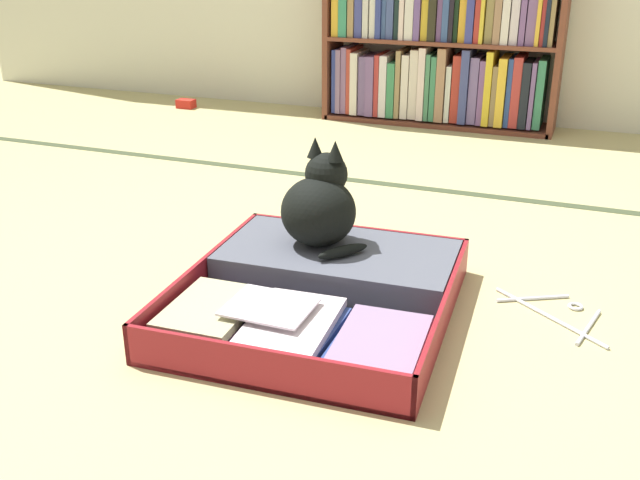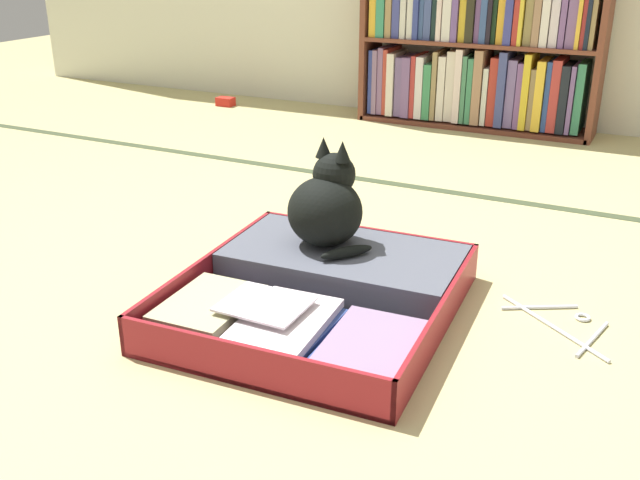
{
  "view_description": "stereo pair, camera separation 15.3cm",
  "coord_description": "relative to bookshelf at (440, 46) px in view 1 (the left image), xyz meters",
  "views": [
    {
      "loc": [
        0.7,
        -1.57,
        0.93
      ],
      "look_at": [
        0.08,
        0.05,
        0.21
      ],
      "focal_mm": 40.87,
      "sensor_mm": 36.0,
      "label": 1
    },
    {
      "loc": [
        0.84,
        -1.5,
        0.93
      ],
      "look_at": [
        0.08,
        0.05,
        0.21
      ],
      "focal_mm": 40.87,
      "sensor_mm": 36.0,
      "label": 2
    }
  ],
  "objects": [
    {
      "name": "small_red_pouch",
      "position": [
        -1.45,
        -0.15,
        -0.38
      ],
      "size": [
        0.1,
        0.07,
        0.05
      ],
      "color": "red",
      "rests_on": "ground_plane"
    },
    {
      "name": "black_cat",
      "position": [
        0.11,
        -1.99,
        -0.19
      ],
      "size": [
        0.29,
        0.26,
        0.3
      ],
      "color": "black",
      "rests_on": "open_suitcase"
    },
    {
      "name": "ground_plane",
      "position": [
        0.11,
        -2.25,
        -0.41
      ],
      "size": [
        10.0,
        10.0,
        0.0
      ],
      "primitive_type": "plane",
      "color": "tan"
    },
    {
      "name": "clothes_hanger",
      "position": [
        0.78,
        -1.99,
        -0.4
      ],
      "size": [
        0.31,
        0.27,
        0.01
      ],
      "color": "silver",
      "rests_on": "ground_plane"
    },
    {
      "name": "tatami_border",
      "position": [
        0.11,
        -1.09,
        -0.41
      ],
      "size": [
        4.8,
        0.05,
        0.0
      ],
      "color": "#3C482E",
      "rests_on": "ground_plane"
    },
    {
      "name": "open_suitcase",
      "position": [
        0.18,
        -2.17,
        -0.36
      ],
      "size": [
        0.73,
        0.8,
        0.11
      ],
      "color": "maroon",
      "rests_on": "ground_plane"
    },
    {
      "name": "bookshelf",
      "position": [
        0.0,
        0.0,
        0.0
      ],
      "size": [
        1.22,
        0.26,
        0.86
      ],
      "color": "brown",
      "rests_on": "ground_plane"
    }
  ]
}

